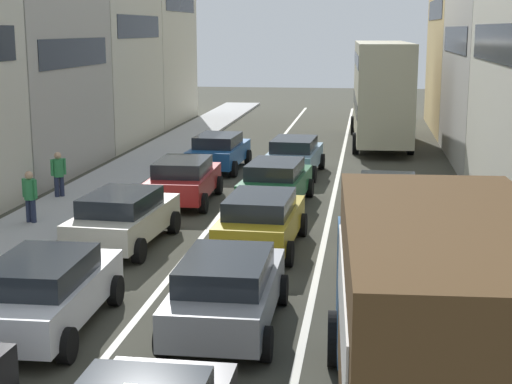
# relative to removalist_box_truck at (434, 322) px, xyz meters

# --- Properties ---
(sidewalk_left) EXTENTS (2.60, 64.00, 0.14)m
(sidewalk_left) POSITION_rel_removalist_box_truck_xyz_m (-10.40, 17.61, -1.90)
(sidewalk_left) COLOR #ACACAC
(sidewalk_left) RESTS_ON ground
(lane_stripe_left) EXTENTS (0.16, 60.00, 0.01)m
(lane_stripe_left) POSITION_rel_removalist_box_truck_xyz_m (-5.40, 17.61, -1.97)
(lane_stripe_left) COLOR silver
(lane_stripe_left) RESTS_ON ground
(lane_stripe_right) EXTENTS (0.16, 60.00, 0.01)m
(lane_stripe_right) POSITION_rel_removalist_box_truck_xyz_m (-2.00, 17.61, -1.97)
(lane_stripe_right) COLOR silver
(lane_stripe_right) RESTS_ON ground
(removalist_box_truck) EXTENTS (3.02, 7.81, 3.58)m
(removalist_box_truck) POSITION_rel_removalist_box_truck_xyz_m (0.00, 0.00, 0.00)
(removalist_box_truck) COLOR navy
(removalist_box_truck) RESTS_ON ground
(sedan_centre_lane_second) EXTENTS (2.09, 4.32, 1.49)m
(sedan_centre_lane_second) POSITION_rel_removalist_box_truck_xyz_m (-3.51, 4.27, -1.18)
(sedan_centre_lane_second) COLOR gray
(sedan_centre_lane_second) RESTS_ON ground
(wagon_left_lane_second) EXTENTS (2.16, 4.35, 1.49)m
(wagon_left_lane_second) POSITION_rel_removalist_box_truck_xyz_m (-6.94, 3.71, -1.18)
(wagon_left_lane_second) COLOR silver
(wagon_left_lane_second) RESTS_ON ground
(hatchback_centre_lane_third) EXTENTS (2.18, 4.36, 1.49)m
(hatchback_centre_lane_third) POSITION_rel_removalist_box_truck_xyz_m (-3.61, 9.92, -1.18)
(hatchback_centre_lane_third) COLOR #B29319
(hatchback_centre_lane_third) RESTS_ON ground
(sedan_left_lane_third) EXTENTS (2.26, 4.39, 1.49)m
(sedan_left_lane_third) POSITION_rel_removalist_box_truck_xyz_m (-7.28, 9.70, -1.18)
(sedan_left_lane_third) COLOR beige
(sedan_left_lane_third) RESTS_ON ground
(coupe_centre_lane_fourth) EXTENTS (2.29, 4.41, 1.49)m
(coupe_centre_lane_fourth) POSITION_rel_removalist_box_truck_xyz_m (-3.83, 15.13, -1.18)
(coupe_centre_lane_fourth) COLOR #19592D
(coupe_centre_lane_fourth) RESTS_ON ground
(sedan_left_lane_fourth) EXTENTS (2.15, 4.34, 1.49)m
(sedan_left_lane_fourth) POSITION_rel_removalist_box_truck_xyz_m (-6.91, 15.11, -1.18)
(sedan_left_lane_fourth) COLOR #A51E1E
(sedan_left_lane_fourth) RESTS_ON ground
(sedan_centre_lane_fifth) EXTENTS (2.24, 4.39, 1.49)m
(sedan_centre_lane_fifth) POSITION_rel_removalist_box_truck_xyz_m (-3.74, 20.70, -1.18)
(sedan_centre_lane_fifth) COLOR #759EB7
(sedan_centre_lane_fifth) RESTS_ON ground
(sedan_left_lane_fifth) EXTENTS (2.20, 4.37, 1.49)m
(sedan_left_lane_fifth) POSITION_rel_removalist_box_truck_xyz_m (-6.91, 21.34, -1.18)
(sedan_left_lane_fifth) COLOR #194C8C
(sedan_left_lane_fifth) RESTS_ON ground
(sedan_right_lane_behind_truck) EXTENTS (2.12, 4.33, 1.49)m
(sedan_right_lane_behind_truck) POSITION_rel_removalist_box_truck_xyz_m (-0.30, 6.90, -1.18)
(sedan_right_lane_behind_truck) COLOR black
(sedan_right_lane_behind_truck) RESTS_ON ground
(wagon_right_lane_far) EXTENTS (2.17, 4.36, 1.49)m
(wagon_right_lane_far) POSITION_rel_removalist_box_truck_xyz_m (-0.29, 12.77, -1.18)
(wagon_right_lane_far) COLOR gray
(wagon_right_lane_far) RESTS_ON ground
(bus_mid_queue_primary) EXTENTS (3.07, 10.58, 5.06)m
(bus_mid_queue_primary) POSITION_rel_removalist_box_truck_xyz_m (-0.28, 29.59, 0.86)
(bus_mid_queue_primary) COLOR #BFB793
(bus_mid_queue_primary) RESTS_ON ground
(pedestrian_near_kerb) EXTENTS (0.52, 0.34, 1.66)m
(pedestrian_near_kerb) POSITION_rel_removalist_box_truck_xyz_m (-10.61, 11.32, -1.03)
(pedestrian_near_kerb) COLOR #262D47
(pedestrian_near_kerb) RESTS_ON ground
(pedestrian_mid_sidewalk) EXTENTS (0.41, 0.41, 1.66)m
(pedestrian_mid_sidewalk) POSITION_rel_removalist_box_truck_xyz_m (-11.17, 14.86, -1.03)
(pedestrian_mid_sidewalk) COLOR #262D47
(pedestrian_mid_sidewalk) RESTS_ON ground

